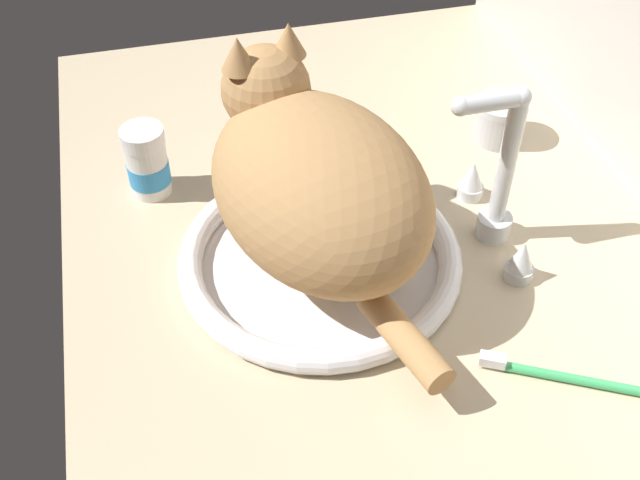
{
  "coord_description": "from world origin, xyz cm",
  "views": [
    {
      "loc": [
        58.51,
        -21.04,
        66.46
      ],
      "look_at": [
        -0.84,
        -6.12,
        7.0
      ],
      "focal_mm": 43.82,
      "sensor_mm": 36.0,
      "label": 1
    }
  ],
  "objects": [
    {
      "name": "countertop",
      "position": [
        0.0,
        0.0,
        1.5
      ],
      "size": [
        107.86,
        68.8,
        3.0
      ],
      "primitive_type": "cube",
      "color": "#CCB793",
      "rests_on": "ground"
    },
    {
      "name": "sink_basin",
      "position": [
        -0.84,
        -6.12,
        4.21
      ],
      "size": [
        31.74,
        31.74,
        2.72
      ],
      "color": "white",
      "rests_on": "countertop"
    },
    {
      "name": "faucet",
      "position": [
        -0.84,
        14.16,
        10.58
      ],
      "size": [
        17.4,
        9.52,
        20.23
      ],
      "color": "silver",
      "rests_on": "countertop"
    },
    {
      "name": "cat",
      "position": [
        -2.33,
        -6.56,
        14.62
      ],
      "size": [
        38.34,
        27.88,
        21.2
      ],
      "color": "tan",
      "rests_on": "sink_basin"
    },
    {
      "name": "pill_bottle",
      "position": [
        -18.59,
        -23.25,
        7.31
      ],
      "size": [
        5.21,
        5.21,
        9.27
      ],
      "color": "white",
      "rests_on": "countertop"
    },
    {
      "name": "metal_jar",
      "position": [
        -18.3,
        22.86,
        5.88
      ],
      "size": [
        6.85,
        6.85,
        5.73
      ],
      "color": "#B2B5BA",
      "rests_on": "countertop"
    },
    {
      "name": "toothbrush",
      "position": [
        20.64,
        14.01,
        3.61
      ],
      "size": [
        9.91,
        17.56,
        1.7
      ],
      "color": "#3FB266",
      "rests_on": "countertop"
    }
  ]
}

